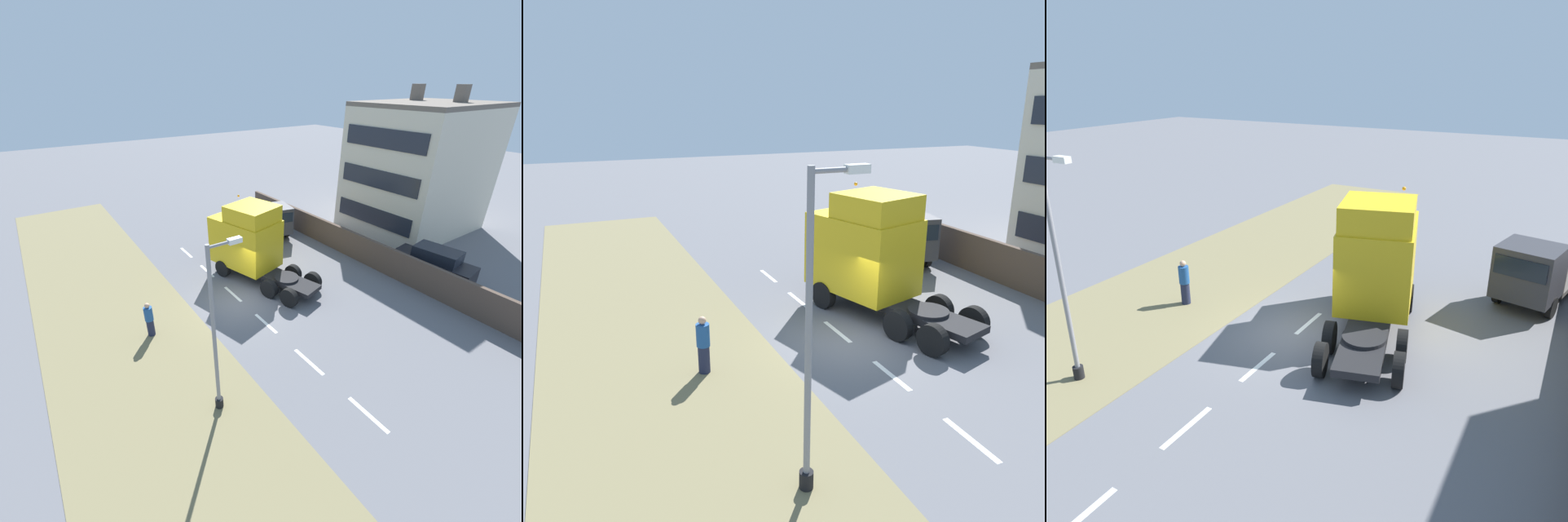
% 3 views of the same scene
% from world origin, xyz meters
% --- Properties ---
extents(ground_plane, '(120.00, 120.00, 0.00)m').
position_xyz_m(ground_plane, '(0.00, 0.00, 0.00)').
color(ground_plane, slate).
rests_on(ground_plane, ground).
extents(grass_verge, '(7.00, 44.00, 0.01)m').
position_xyz_m(grass_verge, '(-6.00, 0.00, 0.01)').
color(grass_verge, olive).
rests_on(grass_verge, ground).
extents(lane_markings, '(0.16, 17.80, 0.00)m').
position_xyz_m(lane_markings, '(0.00, -0.70, 0.00)').
color(lane_markings, white).
rests_on(lane_markings, ground).
extents(boundary_wall, '(0.25, 24.00, 1.76)m').
position_xyz_m(boundary_wall, '(9.00, 0.00, 0.88)').
color(boundary_wall, '#4C3D33').
rests_on(boundary_wall, ground).
extents(building_block, '(9.31, 7.52, 10.41)m').
position_xyz_m(building_block, '(17.06, 1.76, 4.66)').
color(building_block, beige).
rests_on(building_block, ground).
extents(lorry_cab, '(4.15, 7.14, 4.63)m').
position_xyz_m(lorry_cab, '(1.96, 2.21, 2.25)').
color(lorry_cab, black).
rests_on(lorry_cab, ground).
extents(flatbed_truck, '(3.28, 6.08, 2.54)m').
position_xyz_m(flatbed_truck, '(6.63, 6.28, 1.34)').
color(flatbed_truck, '#333338').
rests_on(flatbed_truck, ground).
extents(parked_car, '(2.30, 4.70, 2.01)m').
position_xyz_m(parked_car, '(10.72, -4.33, 0.98)').
color(parked_car, black).
rests_on(parked_car, ground).
extents(lamp_post, '(1.27, 0.30, 6.56)m').
position_xyz_m(lamp_post, '(-4.14, -5.36, 3.07)').
color(lamp_post, black).
rests_on(lamp_post, ground).
extents(pedestrian, '(0.39, 0.39, 1.77)m').
position_xyz_m(pedestrian, '(-4.92, 0.04, 0.87)').
color(pedestrian, '#1E233D').
rests_on(pedestrian, ground).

